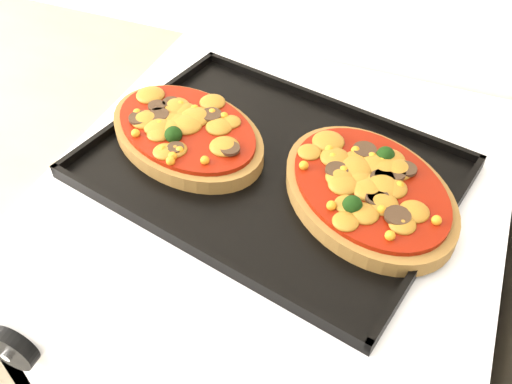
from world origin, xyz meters
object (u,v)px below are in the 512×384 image
at_px(stove, 272,347).
at_px(pizza_left, 187,131).
at_px(baking_tray, 270,167).
at_px(pizza_right, 369,189).

bearing_deg(stove, pizza_left, 179.19).
height_order(baking_tray, pizza_left, pizza_left).
relative_size(stove, pizza_left, 3.62).
bearing_deg(baking_tray, pizza_left, -171.21).
height_order(stove, pizza_right, pizza_right).
bearing_deg(pizza_left, stove, -0.81).
xyz_separation_m(stove, pizza_right, (0.12, -0.01, 0.48)).
bearing_deg(pizza_right, baking_tray, 175.99).
distance_m(baking_tray, pizza_left, 0.13).
height_order(stove, pizza_left, pizza_left).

